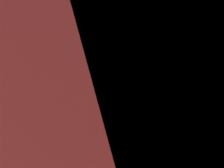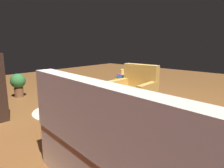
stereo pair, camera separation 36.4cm
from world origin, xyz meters
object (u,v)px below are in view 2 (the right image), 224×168
(couch, at_px, (130,158))
(book_stack_hamper, at_px, (122,78))
(laptop_desk, at_px, (70,100))
(yellow_mug, at_px, (122,72))
(potted_plant, at_px, (18,83))
(laptop, at_px, (68,94))
(ottoman, at_px, (102,85))
(armchair, at_px, (134,94))
(wicker_hamper, at_px, (122,92))
(pet_bowl_teal, at_px, (58,89))
(pet_bowl_steel, at_px, (70,90))

(couch, bearing_deg, book_stack_hamper, -49.10)
(laptop_desk, bearing_deg, book_stack_hamper, -81.97)
(yellow_mug, relative_size, potted_plant, 0.18)
(laptop, xyz_separation_m, ottoman, (0.79, -1.50, -0.22))
(armchair, xyz_separation_m, potted_plant, (2.69, 0.85, -0.03))
(laptop_desk, xyz_separation_m, potted_plant, (2.34, -0.26, -0.09))
(wicker_hamper, bearing_deg, laptop_desk, 97.97)
(armchair, height_order, book_stack_hamper, armchair)
(laptop_desk, height_order, potted_plant, potted_plant)
(laptop_desk, distance_m, ottoman, 1.65)
(laptop_desk, relative_size, book_stack_hamper, 2.19)
(armchair, height_order, wicker_hamper, armchair)
(laptop, xyz_separation_m, yellow_mug, (0.22, -1.51, 0.14))
(wicker_hamper, height_order, pet_bowl_teal, wicker_hamper)
(couch, height_order, laptop, couch)
(pet_bowl_steel, distance_m, potted_plant, 1.25)
(armchair, relative_size, laptop, 2.48)
(couch, distance_m, pet_bowl_steel, 3.97)
(laptop_desk, relative_size, laptop, 1.60)
(pet_bowl_steel, relative_size, pet_bowl_teal, 1.00)
(ottoman, bearing_deg, couch, 139.09)
(couch, distance_m, laptop, 1.61)
(armchair, bearing_deg, pet_bowl_teal, -3.31)
(couch, height_order, potted_plant, couch)
(potted_plant, bearing_deg, pet_bowl_teal, -94.48)
(ottoman, xyz_separation_m, pet_bowl_teal, (1.48, 0.19, -0.29))
(ottoman, distance_m, potted_plant, 1.96)
(book_stack_hamper, relative_size, potted_plant, 0.46)
(armchair, relative_size, pet_bowl_steel, 4.35)
(armchair, xyz_separation_m, laptop, (0.34, 1.16, 0.17))
(wicker_hamper, relative_size, ottoman, 1.20)
(wicker_hamper, bearing_deg, yellow_mug, -47.41)
(wicker_hamper, xyz_separation_m, yellow_mug, (0.01, -0.01, 0.43))
(laptop_desk, bearing_deg, potted_plant, -6.36)
(yellow_mug, xyz_separation_m, ottoman, (0.57, 0.01, -0.36))
(laptop, bearing_deg, armchair, -106.45)
(potted_plant, bearing_deg, laptop_desk, 173.64)
(wicker_hamper, xyz_separation_m, pet_bowl_steel, (1.72, 0.06, -0.22))
(wicker_hamper, relative_size, pet_bowl_steel, 2.40)
(wicker_hamper, bearing_deg, pet_bowl_teal, 5.16)
(laptop_desk, relative_size, ottoman, 1.40)
(couch, bearing_deg, yellow_mug, -49.10)
(wicker_hamper, bearing_deg, potted_plant, 29.15)
(book_stack_hamper, bearing_deg, pet_bowl_teal, 5.20)
(wicker_hamper, xyz_separation_m, book_stack_hamper, (0.00, -0.00, 0.31))
(laptop_desk, height_order, ottoman, laptop_desk)
(couch, relative_size, armchair, 2.29)
(laptop, distance_m, potted_plant, 2.37)
(wicker_hamper, distance_m, ottoman, 0.58)
(yellow_mug, relative_size, ottoman, 0.25)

